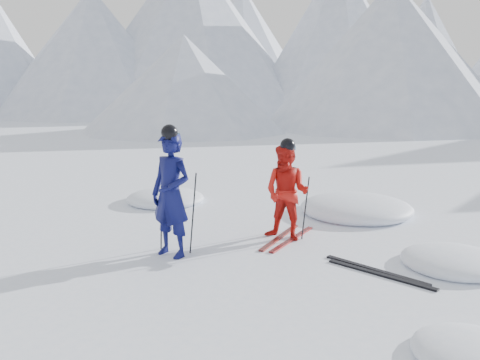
% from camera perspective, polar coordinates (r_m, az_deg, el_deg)
% --- Properties ---
extents(ground, '(160.00, 160.00, 0.00)m').
position_cam_1_polar(ground, '(7.97, 9.92, -9.46)').
color(ground, white).
rests_on(ground, ground).
extents(skier_blue, '(0.79, 0.58, 2.01)m').
position_cam_1_polar(skier_blue, '(8.12, -7.76, -1.64)').
color(skier_blue, '#0B0E46').
rests_on(skier_blue, ground).
extents(skier_red, '(0.84, 0.67, 1.70)m').
position_cam_1_polar(skier_red, '(8.96, 5.27, -1.41)').
color(skier_red, red).
rests_on(skier_red, ground).
extents(pole_blue_left, '(0.13, 0.09, 1.34)m').
position_cam_1_polar(pole_blue_left, '(8.48, -8.82, -3.46)').
color(pole_blue_left, black).
rests_on(pole_blue_left, ground).
extents(pole_blue_right, '(0.13, 0.08, 1.34)m').
position_cam_1_polar(pole_blue_right, '(8.26, -5.29, -3.75)').
color(pole_blue_right, black).
rests_on(pole_blue_right, ground).
extents(pole_red_left, '(0.11, 0.09, 1.13)m').
position_cam_1_polar(pole_red_left, '(9.36, 4.08, -2.65)').
color(pole_red_left, black).
rests_on(pole_red_left, ground).
extents(pole_red_right, '(0.11, 0.08, 1.13)m').
position_cam_1_polar(pole_red_right, '(9.07, 7.35, -3.16)').
color(pole_red_right, black).
rests_on(pole_red_right, ground).
extents(ski_worn_left, '(0.10, 1.70, 0.03)m').
position_cam_1_polar(ski_worn_left, '(9.22, 4.48, -6.43)').
color(ski_worn_left, black).
rests_on(ski_worn_left, ground).
extents(ski_worn_right, '(0.19, 1.70, 0.03)m').
position_cam_1_polar(ski_worn_right, '(9.14, 5.89, -6.61)').
color(ski_worn_right, black).
rests_on(ski_worn_right, ground).
extents(ski_loose_a, '(1.64, 0.64, 0.03)m').
position_cam_1_polar(ski_loose_a, '(7.90, 14.96, -9.74)').
color(ski_loose_a, black).
rests_on(ski_loose_a, ground).
extents(ski_loose_b, '(1.65, 0.58, 0.03)m').
position_cam_1_polar(ski_loose_b, '(7.75, 15.46, -10.18)').
color(ski_loose_b, black).
rests_on(ski_loose_b, ground).
extents(snow_lumps, '(8.26, 7.09, 0.52)m').
position_cam_1_polar(snow_lumps, '(10.38, 8.89, -4.64)').
color(snow_lumps, white).
rests_on(snow_lumps, ground).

